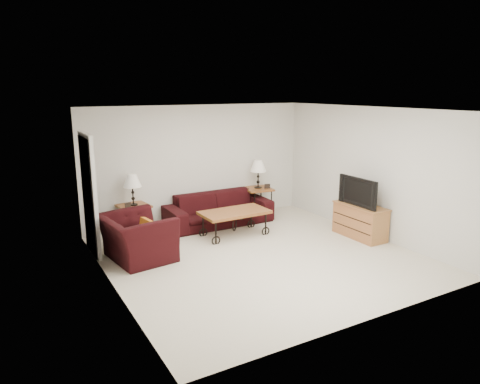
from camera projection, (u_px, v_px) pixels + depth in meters
name	position (u px, v px, depth m)	size (l,w,h in m)	color
ground	(260.00, 256.00, 7.62)	(5.00, 5.00, 0.00)	beige
wall_back	(199.00, 164.00, 9.45)	(5.00, 0.02, 2.50)	silver
wall_front	(373.00, 225.00, 5.22)	(5.00, 0.02, 2.50)	silver
wall_left	(109.00, 205.00, 6.14)	(0.02, 5.00, 2.50)	silver
wall_right	(370.00, 172.00, 8.54)	(0.02, 5.00, 2.50)	silver
ceiling	(262.00, 110.00, 7.05)	(5.00, 5.00, 0.00)	white
doorway	(88.00, 196.00, 7.60)	(0.08, 0.94, 2.04)	black
sofa	(219.00, 209.00, 9.37)	(2.27, 0.89, 0.66)	black
side_table_left	(134.00, 220.00, 8.68)	(0.56, 0.56, 0.61)	brown
side_table_right	(258.00, 201.00, 10.05)	(0.58, 0.58, 0.63)	brown
lamp_left	(133.00, 190.00, 8.54)	(0.35, 0.35, 0.61)	black
lamp_right	(258.00, 174.00, 9.91)	(0.36, 0.36, 0.63)	black
photo_frame_left	(128.00, 205.00, 8.40)	(0.12, 0.02, 0.10)	black
photo_frame_right	(267.00, 186.00, 9.91)	(0.13, 0.02, 0.11)	black
coffee_table	(235.00, 223.00, 8.67)	(1.32, 0.72, 0.50)	brown
armchair	(137.00, 238.00, 7.42)	(1.18, 1.03, 0.77)	black
throw_pillow	(146.00, 229.00, 7.42)	(0.35, 0.09, 0.35)	#BC5E18
tv_stand	(360.00, 221.00, 8.55)	(0.45, 1.07, 0.64)	#A3793C
television	(361.00, 191.00, 8.40)	(0.96, 0.13, 0.55)	black
backpack	(257.00, 212.00, 9.56)	(0.34, 0.26, 0.44)	black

